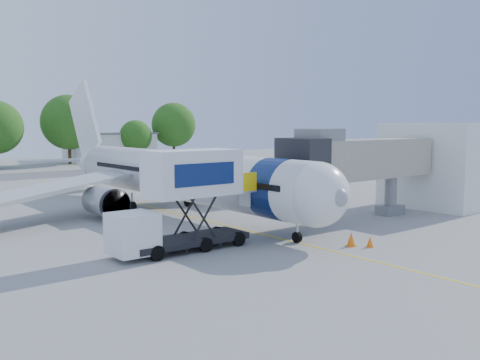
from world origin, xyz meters
TOP-DOWN VIEW (x-y plane):
  - ground at (0.00, 0.00)m, footprint 160.00×160.00m
  - guidance_line at (0.00, 0.00)m, footprint 0.15×70.00m
  - taxiway_strip at (0.00, 42.00)m, footprint 120.00×10.00m
  - aircraft at (0.00, 4.12)m, footprint 34.17×37.73m
  - jet_bridge at (7.99, -7.00)m, footprint 13.90×3.20m
  - terminal_stub at (18.50, -7.00)m, footprint 5.00×8.00m
  - catering_hiloader at (-6.27, -7.00)m, footprint 8.50×2.44m
  - ground_tug at (1.68, -16.62)m, footprint 3.70×2.72m
  - safety_cone_a at (1.73, -12.09)m, footprint 0.51×0.51m
  - safety_cone_b at (2.38, -12.91)m, footprint 0.40×0.40m
  - outbuilding_right at (22.00, 62.00)m, footprint 16.40×7.40m
  - tree_e at (12.63, 58.09)m, footprint 9.31×9.31m
  - tree_f at (25.42, 58.48)m, footprint 5.99×5.99m
  - tree_g at (34.49, 59.76)m, footprint 8.70×8.70m

SIDE VIEW (x-z plane):
  - ground at x=0.00m, z-range 0.00..0.00m
  - taxiway_strip at x=0.00m, z-range 0.00..0.01m
  - guidance_line at x=0.00m, z-range 0.00..0.01m
  - safety_cone_b at x=2.38m, z-range -0.01..0.62m
  - safety_cone_a at x=1.73m, z-range -0.02..0.79m
  - ground_tug at x=1.68m, z-range 0.03..1.36m
  - outbuilding_right at x=22.00m, z-range 0.01..5.31m
  - catering_hiloader at x=-6.27m, z-range 0.01..5.51m
  - aircraft at x=0.00m, z-range -2.73..8.62m
  - terminal_stub at x=18.50m, z-range 0.00..7.00m
  - jet_bridge at x=7.99m, z-range 1.04..7.64m
  - tree_f at x=25.42m, z-range 0.81..8.45m
  - tree_g at x=34.49m, z-range 1.19..12.28m
  - tree_e at x=12.63m, z-range 1.27..13.15m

